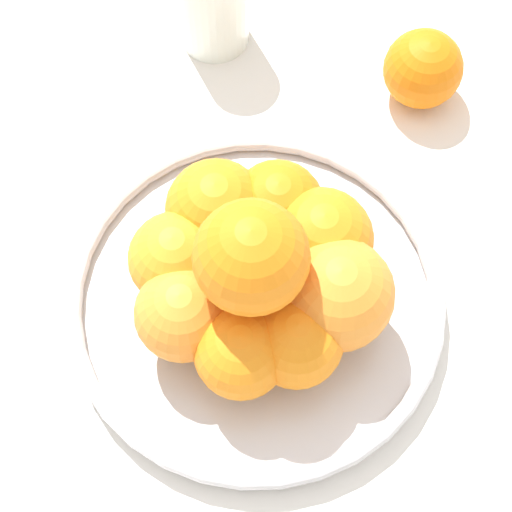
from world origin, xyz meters
TOP-DOWN VIEW (x-y plane):
  - ground_plane at (0.00, 0.00)m, footprint 4.00×4.00m
  - fruit_bowl at (0.00, 0.00)m, footprint 0.29×0.29m
  - orange_pile at (-0.00, 0.00)m, footprint 0.19×0.19m
  - stray_orange at (-0.23, -0.11)m, footprint 0.07×0.07m
  - drinking_glass at (-0.10, -0.25)m, footprint 0.06×0.06m

SIDE VIEW (x-z plane):
  - ground_plane at x=0.00m, z-range 0.00..0.00m
  - fruit_bowl at x=0.00m, z-range 0.00..0.03m
  - stray_orange at x=-0.23m, z-range 0.00..0.07m
  - drinking_glass at x=-0.10m, z-range 0.00..0.10m
  - orange_pile at x=0.00m, z-range 0.00..0.14m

